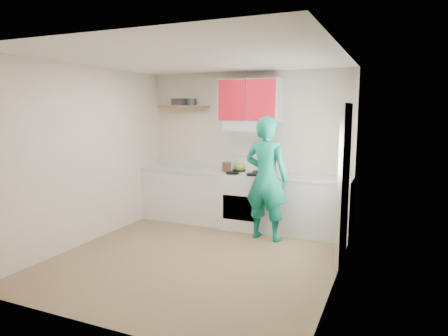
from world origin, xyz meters
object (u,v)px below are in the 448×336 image
at_px(crock, 226,167).
at_px(person, 266,178).
at_px(stove, 246,200).
at_px(tin, 191,102).
at_px(kettle, 239,167).

bearing_deg(crock, person, -30.06).
relative_size(stove, crock, 4.96).
relative_size(stove, tin, 4.60).
distance_m(stove, person, 0.83).
bearing_deg(person, tin, -13.48).
height_order(tin, crock, tin).
bearing_deg(stove, person, -42.45).
bearing_deg(crock, kettle, 21.32).
height_order(crock, person, person).
bearing_deg(kettle, stove, -21.44).
bearing_deg(tin, crock, -8.91).
xyz_separation_m(kettle, crock, (-0.21, -0.08, -0.01)).
distance_m(tin, kettle, 1.44).
xyz_separation_m(tin, person, (1.60, -0.62, -1.16)).
bearing_deg(tin, kettle, -2.08).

